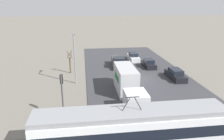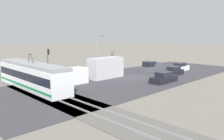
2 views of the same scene
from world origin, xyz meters
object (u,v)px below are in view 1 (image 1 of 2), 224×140
at_px(pickup_truck, 119,63).
at_px(sedan_car_2, 133,57).
at_px(sedan_car_0, 175,75).
at_px(traffic_light_pole, 62,90).
at_px(light_rail_tram, 131,129).
at_px(box_truck, 128,84).
at_px(sedan_car_1, 149,64).
at_px(street_tree, 70,63).
at_px(street_lamp_near_crossing, 75,55).

distance_m(pickup_truck, sedan_car_2, 5.72).
relative_size(sedan_car_0, sedan_car_2, 1.01).
bearing_deg(sedan_car_0, traffic_light_pole, 31.24).
height_order(light_rail_tram, traffic_light_pole, traffic_light_pole).
bearing_deg(sedan_car_0, box_truck, 31.04).
height_order(sedan_car_1, street_tree, street_tree).
bearing_deg(street_tree, traffic_light_pole, 90.20).
bearing_deg(sedan_car_1, street_lamp_near_crossing, 25.81).
bearing_deg(traffic_light_pole, street_tree, -89.80).
bearing_deg(sedan_car_2, sedan_car_0, 108.37).
distance_m(sedan_car_1, traffic_light_pole, 21.51).
distance_m(sedan_car_0, sedan_car_1, 6.95).
xyz_separation_m(traffic_light_pole, street_tree, (0.05, -14.94, -1.32)).
xyz_separation_m(sedan_car_0, sedan_car_1, (2.26, -6.57, -0.02)).
height_order(traffic_light_pole, street_tree, traffic_light_pole).
xyz_separation_m(sedan_car_0, traffic_light_pole, (16.07, 9.75, 2.33)).
height_order(sedan_car_1, traffic_light_pole, traffic_light_pole).
relative_size(light_rail_tram, pickup_truck, 2.71).
height_order(box_truck, pickup_truck, box_truck).
bearing_deg(street_lamp_near_crossing, sedan_car_0, 178.64).
distance_m(light_rail_tram, sedan_car_1, 23.29).
bearing_deg(light_rail_tram, box_truck, -99.82).
distance_m(traffic_light_pole, street_lamp_near_crossing, 10.21).
bearing_deg(pickup_truck, street_tree, 14.83).
bearing_deg(box_truck, sedan_car_0, -148.96).
bearing_deg(sedan_car_1, sedan_car_2, -72.44).
xyz_separation_m(light_rail_tram, sedan_car_1, (-8.02, -21.84, -0.98)).
bearing_deg(pickup_truck, sedan_car_0, 135.76).
bearing_deg(light_rail_tram, sedan_car_0, -123.96).
height_order(light_rail_tram, sedan_car_2, light_rail_tram).
bearing_deg(street_tree, street_lamp_near_crossing, 101.94).
height_order(light_rail_tram, sedan_car_0, light_rail_tram).
bearing_deg(sedan_car_0, pickup_truck, -44.24).
relative_size(sedan_car_0, traffic_light_pole, 1.03).
bearing_deg(pickup_truck, box_truck, 85.93).
xyz_separation_m(sedan_car_1, street_tree, (13.86, 1.38, 1.04)).
xyz_separation_m(box_truck, traffic_light_pole, (7.54, 4.62, 1.46)).
xyz_separation_m(light_rail_tram, sedan_car_2, (-6.38, -27.05, -0.96)).
height_order(sedan_car_0, street_lamp_near_crossing, street_lamp_near_crossing).
height_order(sedan_car_1, sedan_car_2, sedan_car_2).
bearing_deg(light_rail_tram, street_lamp_near_crossing, -72.87).
xyz_separation_m(sedan_car_0, street_tree, (16.12, -5.19, 1.02)).
xyz_separation_m(pickup_truck, sedan_car_2, (-3.73, -4.34, -0.08)).
xyz_separation_m(box_truck, sedan_car_0, (-8.53, -5.13, -0.88)).
distance_m(sedan_car_2, street_tree, 13.91).
distance_m(sedan_car_0, traffic_light_pole, 18.94).
relative_size(sedan_car_2, street_lamp_near_crossing, 0.67).
bearing_deg(traffic_light_pole, pickup_truck, -116.14).
relative_size(sedan_car_1, street_lamp_near_crossing, 0.60).
bearing_deg(sedan_car_2, street_tree, 28.34).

